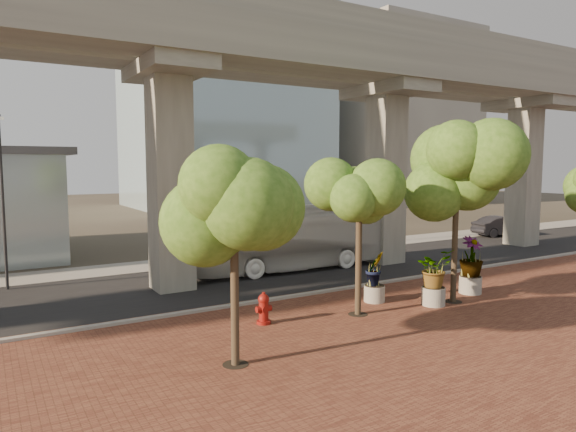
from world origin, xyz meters
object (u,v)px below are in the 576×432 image
planter_front (434,271)px  transit_bus (284,240)px  parked_car (502,227)px  fire_hydrant (264,309)px

planter_front → transit_bus: bearing=99.9°
parked_car → fire_hydrant: 27.35m
transit_bus → parked_car: size_ratio=2.52×
parked_car → fire_hydrant: bearing=124.3°
transit_bus → fire_hydrant: transit_bus is taller
planter_front → fire_hydrant: bearing=169.0°
planter_front → parked_car: bearing=30.3°
transit_bus → planter_front: transit_bus is taller
fire_hydrant → planter_front: 6.78m
fire_hydrant → planter_front: planter_front is taller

